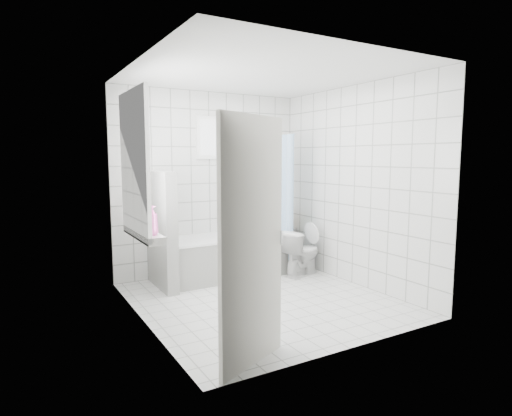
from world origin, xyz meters
TOP-DOWN VIEW (x-y plane):
  - ground at (0.00, 0.00)m, footprint 3.00×3.00m
  - ceiling at (0.00, 0.00)m, footprint 3.00×3.00m
  - wall_back at (0.00, 1.50)m, footprint 2.80×0.02m
  - wall_front at (0.00, -1.50)m, footprint 2.80×0.02m
  - wall_left at (-1.40, 0.00)m, footprint 0.02×3.00m
  - wall_right at (1.40, 0.00)m, footprint 0.02×3.00m
  - window_left at (-1.35, 0.30)m, footprint 0.01×0.90m
  - window_back at (0.10, 1.46)m, footprint 0.50×0.01m
  - window_sill at (-1.31, 0.30)m, footprint 0.18×1.02m
  - door at (-0.89, -1.31)m, footprint 0.74×0.37m
  - bathtub at (0.11, 1.12)m, footprint 1.81×0.77m
  - partition_wall at (-0.86, 1.07)m, footprint 0.15×0.85m
  - tiled_ledge at (1.18, 1.38)m, footprint 0.40×0.24m
  - toilet at (1.03, 0.65)m, footprint 0.72×0.53m
  - curtain_rod at (0.95, 1.10)m, footprint 0.02×0.80m
  - shower_curtain at (0.95, 0.97)m, footprint 0.14×0.48m
  - tub_faucet at (0.21, 1.46)m, footprint 0.18×0.06m
  - sill_bottles at (-1.30, 0.26)m, footprint 0.17×0.72m
  - ledge_bottles at (1.18, 1.32)m, footprint 0.16×0.17m

SIDE VIEW (x-z plane):
  - ground at x=0.00m, z-range 0.00..0.00m
  - tiled_ledge at x=1.18m, z-range 0.00..0.55m
  - bathtub at x=0.11m, z-range 0.00..0.58m
  - toilet at x=1.03m, z-range 0.00..0.65m
  - ledge_bottles at x=1.18m, z-range 0.53..0.80m
  - partition_wall at x=-0.86m, z-range 0.00..1.50m
  - tub_faucet at x=0.21m, z-range 0.82..0.88m
  - window_sill at x=-1.31m, z-range 0.82..0.90m
  - door at x=-0.89m, z-range 0.00..2.00m
  - sill_bottles at x=-1.30m, z-range 0.87..1.17m
  - shower_curtain at x=0.95m, z-range 0.21..1.99m
  - wall_back at x=0.00m, z-range 0.00..2.60m
  - wall_front at x=0.00m, z-range 0.00..2.60m
  - wall_left at x=-1.40m, z-range 0.00..2.60m
  - wall_right at x=1.40m, z-range 0.00..2.60m
  - window_left at x=-1.35m, z-range 0.90..2.30m
  - window_back at x=0.10m, z-range 1.70..2.20m
  - curtain_rod at x=0.95m, z-range 1.99..2.01m
  - ceiling at x=0.00m, z-range 2.60..2.60m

